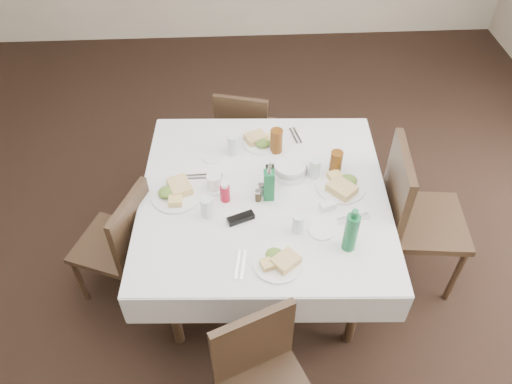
% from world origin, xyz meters
% --- Properties ---
extents(ground_plane, '(7.00, 7.00, 0.00)m').
position_xyz_m(ground_plane, '(0.00, 0.00, 0.00)').
color(ground_plane, black).
extents(room_shell, '(6.04, 7.04, 2.80)m').
position_xyz_m(room_shell, '(0.00, 0.00, 1.71)').
color(room_shell, '#B7AB99').
rests_on(room_shell, ground).
extents(dining_table, '(1.51, 1.51, 0.76)m').
position_xyz_m(dining_table, '(0.10, 0.16, 0.69)').
color(dining_table, '#301D13').
rests_on(dining_table, ground).
extents(chair_north, '(0.48, 0.48, 0.83)m').
position_xyz_m(chair_north, '(0.02, 1.12, 0.47)').
color(chair_north, '#301D13').
rests_on(chair_north, ground).
extents(chair_south, '(0.55, 0.55, 0.88)m').
position_xyz_m(chair_south, '(0.03, -0.83, 0.50)').
color(chair_south, '#301D13').
rests_on(chair_south, ground).
extents(chair_east, '(0.54, 0.54, 1.04)m').
position_xyz_m(chair_east, '(1.00, 0.12, 0.59)').
color(chair_east, '#301D13').
rests_on(chair_east, ground).
extents(chair_west, '(0.53, 0.53, 0.87)m').
position_xyz_m(chair_west, '(-0.75, 0.07, 0.50)').
color(chair_west, '#301D13').
rests_on(chair_west, ground).
extents(meal_north, '(0.25, 0.25, 0.05)m').
position_xyz_m(meal_north, '(0.11, 0.61, 0.78)').
color(meal_north, white).
rests_on(meal_north, dining_table).
extents(meal_south, '(0.25, 0.25, 0.05)m').
position_xyz_m(meal_south, '(0.14, -0.35, 0.78)').
color(meal_south, white).
rests_on(meal_south, dining_table).
extents(meal_east, '(0.29, 0.29, 0.06)m').
position_xyz_m(meal_east, '(0.56, 0.17, 0.79)').
color(meal_east, white).
rests_on(meal_east, dining_table).
extents(meal_west, '(0.29, 0.29, 0.06)m').
position_xyz_m(meal_west, '(-0.41, 0.17, 0.79)').
color(meal_west, white).
rests_on(meal_west, dining_table).
extents(side_plate_a, '(0.14, 0.14, 0.01)m').
position_xyz_m(side_plate_a, '(-0.20, 0.49, 0.77)').
color(side_plate_a, white).
rests_on(side_plate_a, dining_table).
extents(side_plate_b, '(0.14, 0.14, 0.01)m').
position_xyz_m(side_plate_b, '(0.39, -0.15, 0.77)').
color(side_plate_b, white).
rests_on(side_plate_b, dining_table).
extents(water_n, '(0.07, 0.07, 0.13)m').
position_xyz_m(water_n, '(-0.07, 0.53, 0.83)').
color(water_n, silver).
rests_on(water_n, dining_table).
extents(water_s, '(0.06, 0.06, 0.11)m').
position_xyz_m(water_s, '(0.27, -0.14, 0.82)').
color(water_s, silver).
rests_on(water_s, dining_table).
extents(water_e, '(0.07, 0.07, 0.12)m').
position_xyz_m(water_e, '(0.41, 0.29, 0.82)').
color(water_e, silver).
rests_on(water_e, dining_table).
extents(water_w, '(0.07, 0.07, 0.13)m').
position_xyz_m(water_w, '(-0.22, 0.00, 0.83)').
color(water_w, silver).
rests_on(water_w, dining_table).
extents(iced_tea_a, '(0.08, 0.08, 0.16)m').
position_xyz_m(iced_tea_a, '(0.21, 0.53, 0.84)').
color(iced_tea_a, brown).
rests_on(iced_tea_a, dining_table).
extents(iced_tea_b, '(0.07, 0.07, 0.15)m').
position_xyz_m(iced_tea_b, '(0.54, 0.31, 0.84)').
color(iced_tea_b, brown).
rests_on(iced_tea_b, dining_table).
extents(bread_basket, '(0.21, 0.21, 0.07)m').
position_xyz_m(bread_basket, '(0.27, 0.32, 0.80)').
color(bread_basket, silver).
rests_on(bread_basket, dining_table).
extents(oil_cruet_dark, '(0.05, 0.05, 0.20)m').
position_xyz_m(oil_cruet_dark, '(0.14, 0.21, 0.85)').
color(oil_cruet_dark, black).
rests_on(oil_cruet_dark, dining_table).
extents(oil_cruet_green, '(0.06, 0.06, 0.25)m').
position_xyz_m(oil_cruet_green, '(0.13, 0.12, 0.87)').
color(oil_cruet_green, '#146334').
rests_on(oil_cruet_green, dining_table).
extents(ketchup_bottle, '(0.06, 0.06, 0.12)m').
position_xyz_m(ketchup_bottle, '(-0.12, 0.12, 0.82)').
color(ketchup_bottle, '#AA1025').
rests_on(ketchup_bottle, dining_table).
extents(salt_shaker, '(0.04, 0.04, 0.08)m').
position_xyz_m(salt_shaker, '(0.09, 0.15, 0.80)').
color(salt_shaker, white).
rests_on(salt_shaker, dining_table).
extents(pepper_shaker, '(0.03, 0.03, 0.08)m').
position_xyz_m(pepper_shaker, '(0.07, 0.10, 0.80)').
color(pepper_shaker, '#392C18').
rests_on(pepper_shaker, dining_table).
extents(coffee_mug, '(0.14, 0.14, 0.10)m').
position_xyz_m(coffee_mug, '(-0.18, 0.22, 0.81)').
color(coffee_mug, white).
rests_on(coffee_mug, dining_table).
extents(sunglasses, '(0.16, 0.10, 0.03)m').
position_xyz_m(sunglasses, '(-0.04, -0.05, 0.78)').
color(sunglasses, black).
rests_on(sunglasses, dining_table).
extents(green_bottle, '(0.07, 0.07, 0.28)m').
position_xyz_m(green_bottle, '(0.52, -0.26, 0.88)').
color(green_bottle, '#146334').
rests_on(green_bottle, dining_table).
extents(sugar_caddy, '(0.10, 0.08, 0.04)m').
position_xyz_m(sugar_caddy, '(0.45, 0.02, 0.79)').
color(sugar_caddy, white).
rests_on(sugar_caddy, dining_table).
extents(cutlery_n, '(0.07, 0.17, 0.01)m').
position_xyz_m(cutlery_n, '(0.34, 0.67, 0.77)').
color(cutlery_n, silver).
rests_on(cutlery_n, dining_table).
extents(cutlery_s, '(0.07, 0.19, 0.01)m').
position_xyz_m(cutlery_s, '(-0.05, -0.35, 0.77)').
color(cutlery_s, silver).
rests_on(cutlery_s, dining_table).
extents(cutlery_e, '(0.19, 0.08, 0.01)m').
position_xyz_m(cutlery_e, '(0.59, -0.07, 0.77)').
color(cutlery_e, silver).
rests_on(cutlery_e, dining_table).
extents(cutlery_w, '(0.19, 0.05, 0.01)m').
position_xyz_m(cutlery_w, '(-0.32, 0.31, 0.77)').
color(cutlery_w, silver).
rests_on(cutlery_w, dining_table).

